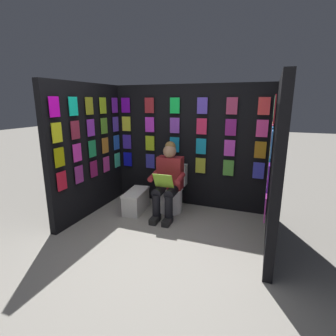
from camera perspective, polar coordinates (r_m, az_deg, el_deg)
ground_plane at (r=3.36m, az=-5.28°, el=-18.24°), size 30.00×30.00×0.00m
display_wall_back at (r=4.60m, az=4.55°, el=4.70°), size 2.80×0.14×2.08m
display_wall_left at (r=3.50m, az=22.33°, el=0.67°), size 0.14×1.77×2.08m
display_wall_right at (r=4.41m, az=-16.86°, el=3.74°), size 0.14×1.77×2.08m
toilet at (r=4.46m, az=0.92°, el=-5.10°), size 0.41×0.56×0.77m
person_reading at (r=4.17m, az=-0.02°, el=-2.52°), size 0.54×0.70×1.19m
comic_longbox_near at (r=4.50m, az=-6.92°, el=-7.07°), size 0.35×0.66×0.35m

